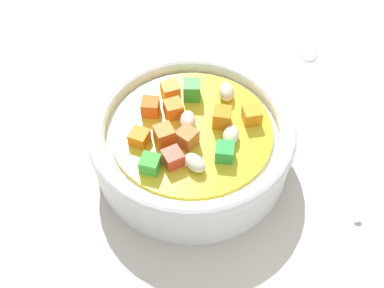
% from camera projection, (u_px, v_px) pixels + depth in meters
% --- Properties ---
extents(ground_plane, '(1.40, 1.40, 0.02)m').
position_uv_depth(ground_plane, '(192.00, 167.00, 0.46)').
color(ground_plane, '#BAB2A0').
extents(soup_bowl_main, '(0.17, 0.17, 0.06)m').
position_uv_depth(soup_bowl_main, '(192.00, 141.00, 0.43)').
color(soup_bowl_main, white).
rests_on(soup_bowl_main, ground_plane).
extents(spoon, '(0.19, 0.16, 0.01)m').
position_uv_depth(spoon, '(321.00, 93.00, 0.50)').
color(spoon, silver).
rests_on(spoon, ground_plane).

